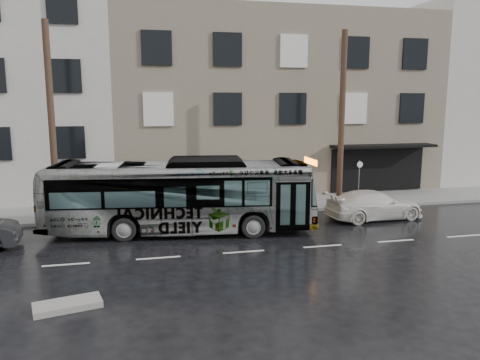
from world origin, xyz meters
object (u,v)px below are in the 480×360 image
(utility_pole_front, at_px, (342,121))
(sign_post, at_px, (359,183))
(utility_pole_rear, at_px, (52,124))
(bus, at_px, (180,196))
(white_sedan, at_px, (374,205))

(utility_pole_front, distance_m, sign_post, 3.48)
(utility_pole_rear, distance_m, bus, 6.72)
(sign_post, distance_m, bus, 9.99)
(sign_post, bearing_deg, bus, -165.31)
(bus, bearing_deg, utility_pole_rear, 72.69)
(utility_pole_front, height_order, white_sedan, utility_pole_front)
(sign_post, bearing_deg, white_sedan, -97.58)
(utility_pole_rear, xyz_separation_m, white_sedan, (14.80, -2.29, -3.96))
(utility_pole_front, bearing_deg, white_sedan, -70.83)
(utility_pole_rear, height_order, bus, utility_pole_rear)
(utility_pole_rear, xyz_separation_m, sign_post, (15.10, 0.00, -3.30))
(utility_pole_rear, bearing_deg, utility_pole_front, 0.00)
(bus, bearing_deg, white_sedan, -80.83)
(utility_pole_front, height_order, bus, utility_pole_front)
(white_sedan, bearing_deg, sign_post, -12.03)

